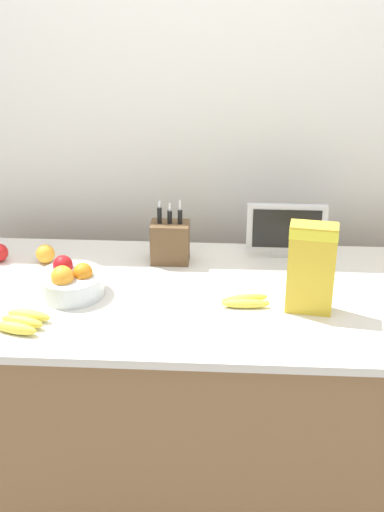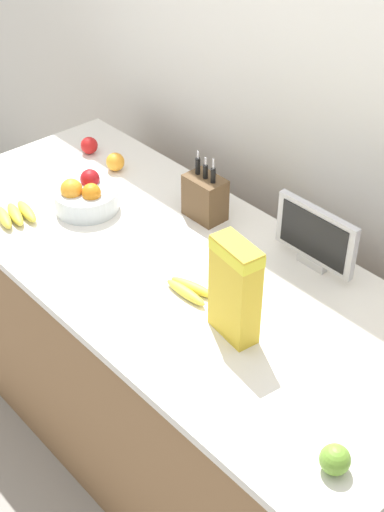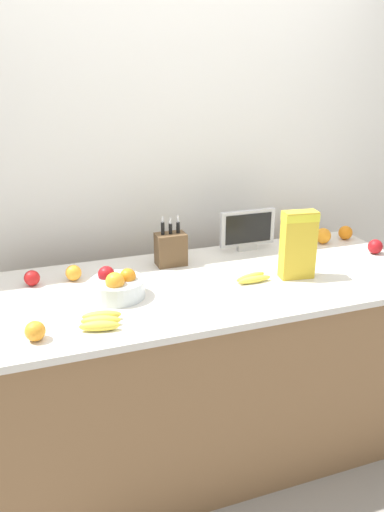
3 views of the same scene
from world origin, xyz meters
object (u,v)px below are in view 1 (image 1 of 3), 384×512
object	(u,v)px
fruit_bowl	(71,282)
banana_bunch_right	(22,322)
small_monitor	(286,229)
orange_mid_left	(45,254)
banana_bunch_left	(245,301)
cereal_box	(311,265)
knife_block	(170,242)

from	to	relation	value
fruit_bowl	banana_bunch_right	size ratio (longest dim) A/B	1.31
small_monitor	orange_mid_left	distance (m)	0.95
small_monitor	orange_mid_left	bearing A→B (deg)	-173.72
orange_mid_left	banana_bunch_left	bearing A→B (deg)	-20.81
small_monitor	banana_bunch_right	bearing A→B (deg)	-146.89
orange_mid_left	banana_bunch_right	bearing A→B (deg)	-85.25
cereal_box	fruit_bowl	world-z (taller)	cereal_box
fruit_bowl	banana_bunch_right	xyz separation A→B (m)	(-0.11, -0.23, -0.03)
knife_block	orange_mid_left	bearing A→B (deg)	-175.45
knife_block	banana_bunch_left	world-z (taller)	knife_block
knife_block	fruit_bowl	distance (m)	0.44
banana_bunch_left	orange_mid_left	bearing A→B (deg)	159.19
knife_block	small_monitor	bearing A→B (deg)	8.13
knife_block	small_monitor	world-z (taller)	knife_block
small_monitor	fruit_bowl	xyz separation A→B (m)	(-0.78, -0.35, -0.07)
cereal_box	knife_block	bearing A→B (deg)	152.92
orange_mid_left	fruit_bowl	bearing A→B (deg)	-58.42
small_monitor	banana_bunch_left	bearing A→B (deg)	-112.15
fruit_bowl	banana_bunch_left	world-z (taller)	fruit_bowl
knife_block	small_monitor	size ratio (longest dim) A/B	0.82
banana_bunch_left	orange_mid_left	size ratio (longest dim) A/B	2.33
fruit_bowl	orange_mid_left	size ratio (longest dim) A/B	3.20
fruit_bowl	banana_bunch_left	size ratio (longest dim) A/B	1.37
small_monitor	orange_mid_left	world-z (taller)	small_monitor
knife_block	small_monitor	xyz separation A→B (m)	(0.45, 0.06, 0.04)
small_monitor	fruit_bowl	bearing A→B (deg)	-155.76
banana_bunch_left	fruit_bowl	bearing A→B (deg)	175.86
knife_block	banana_bunch_left	xyz separation A→B (m)	(0.29, -0.33, -0.07)
knife_block	orange_mid_left	size ratio (longest dim) A/B	3.44
knife_block	banana_bunch_right	bearing A→B (deg)	-130.55
knife_block	fruit_bowl	xyz separation A→B (m)	(-0.33, -0.29, -0.03)
banana_bunch_left	banana_bunch_right	world-z (taller)	banana_bunch_right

